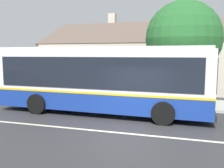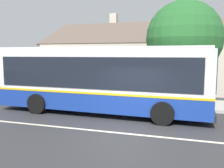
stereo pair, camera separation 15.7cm
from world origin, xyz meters
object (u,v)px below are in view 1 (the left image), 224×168
bench_by_building (19,88)px  street_tree_primary (182,41)px  bench_down_street (70,90)px  transit_bus (101,78)px

bench_by_building → street_tree_primary: size_ratio=0.27×
bench_by_building → bench_down_street: size_ratio=0.95×
bench_by_building → bench_down_street: bearing=4.0°
transit_bus → bench_by_building: size_ratio=6.40×
transit_bus → bench_down_street: 4.70m
bench_by_building → street_tree_primary: bearing=5.4°
bench_down_street → street_tree_primary: size_ratio=0.29×
bench_down_street → street_tree_primary: (7.05, 0.77, 3.17)m
bench_down_street → transit_bus: bearing=-43.4°
bench_by_building → street_tree_primary: street_tree_primary is taller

